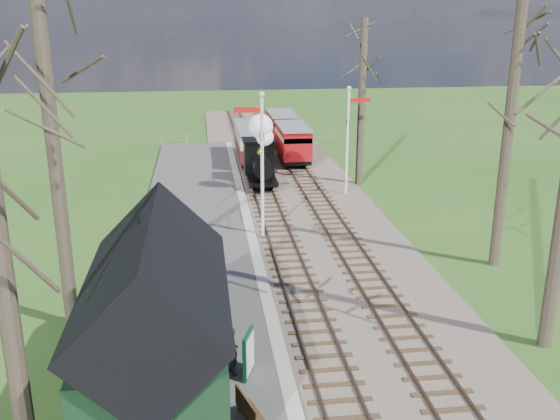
{
  "coord_description": "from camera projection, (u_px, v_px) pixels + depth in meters",
  "views": [
    {
      "loc": [
        -3.13,
        -8.95,
        9.18
      ],
      "look_at": [
        -0.1,
        14.86,
        1.6
      ],
      "focal_mm": 40.0,
      "sensor_mm": 36.0,
      "label": 1
    }
  ],
  "objects": [
    {
      "name": "distant_hills",
      "position": [
        242.0,
        227.0,
        77.56
      ],
      "size": [
        114.4,
        48.0,
        22.02
      ],
      "color": "#385B23",
      "rests_on": "ground"
    },
    {
      "name": "ballast_bed",
      "position": [
        289.0,
        196.0,
        32.57
      ],
      "size": [
        8.0,
        60.0,
        0.1
      ],
      "primitive_type": "cube",
      "color": "brown",
      "rests_on": "ground"
    },
    {
      "name": "track_near",
      "position": [
        265.0,
        196.0,
        32.39
      ],
      "size": [
        1.6,
        60.0,
        0.15
      ],
      "color": "brown",
      "rests_on": "ground"
    },
    {
      "name": "track_far",
      "position": [
        314.0,
        195.0,
        32.71
      ],
      "size": [
        1.6,
        60.0,
        0.15
      ],
      "color": "brown",
      "rests_on": "ground"
    },
    {
      "name": "platform",
      "position": [
        197.0,
        256.0,
        24.41
      ],
      "size": [
        5.0,
        44.0,
        0.2
      ],
      "primitive_type": "cube",
      "color": "#474442",
      "rests_on": "ground"
    },
    {
      "name": "coping_strip",
      "position": [
        255.0,
        253.0,
        24.68
      ],
      "size": [
        0.4,
        44.0,
        0.21
      ],
      "primitive_type": "cube",
      "color": "#B2AD9E",
      "rests_on": "ground"
    },
    {
      "name": "station_shed",
      "position": [
        158.0,
        331.0,
        14.2
      ],
      "size": [
        3.25,
        6.3,
        4.78
      ],
      "color": "black",
      "rests_on": "platform"
    },
    {
      "name": "semaphore_near",
      "position": [
        260.0,
        155.0,
        25.56
      ],
      "size": [
        1.22,
        0.24,
        6.22
      ],
      "color": "silver",
      "rests_on": "ground"
    },
    {
      "name": "semaphore_far",
      "position": [
        349.0,
        133.0,
        31.94
      ],
      "size": [
        1.22,
        0.24,
        5.72
      ],
      "color": "silver",
      "rests_on": "ground"
    },
    {
      "name": "bare_trees",
      "position": [
        344.0,
        145.0,
        19.76
      ],
      "size": [
        15.51,
        22.39,
        12.0
      ],
      "color": "#382D23",
      "rests_on": "ground"
    },
    {
      "name": "fence_line",
      "position": [
        249.0,
        137.0,
        45.54
      ],
      "size": [
        12.6,
        0.08,
        1.0
      ],
      "color": "slate",
      "rests_on": "ground"
    },
    {
      "name": "locomotive",
      "position": [
        260.0,
        154.0,
        33.78
      ],
      "size": [
        1.63,
        3.8,
        4.07
      ],
      "color": "black",
      "rests_on": "ground"
    },
    {
      "name": "coach",
      "position": [
        251.0,
        142.0,
        39.66
      ],
      "size": [
        1.9,
        6.52,
        2.0
      ],
      "color": "black",
      "rests_on": "ground"
    },
    {
      "name": "red_carriage_a",
      "position": [
        293.0,
        142.0,
        39.55
      ],
      "size": [
        1.85,
        4.58,
        1.95
      ],
      "color": "black",
      "rests_on": "ground"
    },
    {
      "name": "red_carriage_b",
      "position": [
        282.0,
        127.0,
        44.76
      ],
      "size": [
        1.85,
        4.58,
        1.95
      ],
      "color": "black",
      "rests_on": "ground"
    },
    {
      "name": "sign_board",
      "position": [
        249.0,
        354.0,
        16.04
      ],
      "size": [
        0.36,
        0.82,
        1.23
      ],
      "color": "#0D402A",
      "rests_on": "platform"
    },
    {
      "name": "bench",
      "position": [
        249.0,
        411.0,
        14.18
      ],
      "size": [
        0.72,
        1.3,
        0.71
      ],
      "color": "#412C17",
      "rests_on": "platform"
    },
    {
      "name": "person",
      "position": [
        232.0,
        351.0,
        16.1
      ],
      "size": [
        0.45,
        0.55,
        1.32
      ],
      "primitive_type": "imported",
      "rotation": [
        0.0,
        0.0,
        1.88
      ],
      "color": "black",
      "rests_on": "platform"
    }
  ]
}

